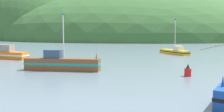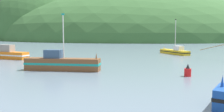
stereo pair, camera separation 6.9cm
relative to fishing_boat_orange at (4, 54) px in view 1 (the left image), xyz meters
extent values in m
ellipsoid|color=#386633|center=(-57.76, 118.30, -0.83)|extent=(84.81, 67.85, 77.93)
ellipsoid|color=#386633|center=(0.05, 151.10, -0.83)|extent=(210.31, 168.25, 72.19)
cylinder|color=#997F4C|center=(37.13, 6.24, 1.61)|extent=(5.98, 4.35, 2.06)
cube|color=orange|center=(-0.09, 0.02, -0.20)|extent=(10.19, 3.46, 1.26)
cube|color=white|center=(-0.09, 0.02, -0.14)|extent=(10.29, 3.50, 0.23)
cube|color=gray|center=(0.60, -0.11, 1.05)|extent=(2.95, 1.77, 1.23)
cone|color=#19479E|center=(31.10, -21.42, 0.76)|extent=(0.26, 0.26, 0.70)
cube|color=brown|center=(15.78, -10.31, -0.10)|extent=(9.19, 2.18, 1.47)
cube|color=teal|center=(15.78, -10.31, -0.02)|extent=(9.28, 2.20, 0.27)
cone|color=brown|center=(19.96, -10.04, 0.99)|extent=(0.21, 0.21, 0.70)
cube|color=#334C6B|center=(14.65, -10.38, 1.15)|extent=(2.11, 1.25, 1.01)
cylinder|color=silver|center=(15.97, -10.30, 3.20)|extent=(0.12, 0.12, 5.12)
cube|color=teal|center=(15.97, -10.30, 5.88)|extent=(0.36, 0.05, 0.20)
cube|color=gold|center=(30.07, 15.87, -0.38)|extent=(6.13, 8.04, 0.91)
cube|color=black|center=(30.07, 15.87, -0.33)|extent=(6.19, 8.12, 0.16)
cone|color=gold|center=(27.93, 19.12, 0.43)|extent=(0.28, 0.28, 0.70)
cube|color=silver|center=(30.91, 14.60, 0.56)|extent=(2.18, 2.33, 0.96)
cylinder|color=silver|center=(30.23, 15.63, 3.29)|extent=(0.12, 0.12, 6.41)
cube|color=black|center=(30.23, 15.63, 6.62)|extent=(0.22, 0.32, 0.20)
cylinder|color=red|center=(30.17, -11.20, -0.43)|extent=(0.71, 0.71, 0.81)
cone|color=black|center=(30.17, -11.20, 0.23)|extent=(0.42, 0.42, 0.50)
camera|label=1|loc=(27.46, -36.28, 3.58)|focal=37.36mm
camera|label=2|loc=(27.53, -36.26, 3.58)|focal=37.36mm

